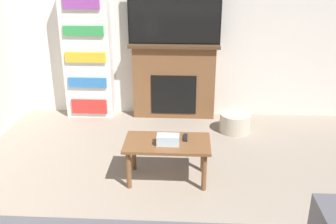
# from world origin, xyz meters

# --- Properties ---
(wall_back) EXTENTS (5.49, 0.06, 2.70)m
(wall_back) POSITION_xyz_m (0.00, 4.22, 1.35)
(wall_back) COLOR silver
(wall_back) RESTS_ON ground_plane
(fireplace) EXTENTS (1.24, 0.28, 1.05)m
(fireplace) POSITION_xyz_m (-0.05, 4.08, 0.53)
(fireplace) COLOR brown
(fireplace) RESTS_ON ground_plane
(tv) EXTENTS (1.23, 0.03, 0.76)m
(tv) POSITION_xyz_m (-0.05, 4.06, 1.43)
(tv) COLOR black
(tv) RESTS_ON fireplace
(coffee_table) EXTENTS (0.86, 0.48, 0.43)m
(coffee_table) POSITION_xyz_m (-0.05, 2.35, 0.36)
(coffee_table) COLOR brown
(coffee_table) RESTS_ON ground_plane
(tissue_box) EXTENTS (0.22, 0.12, 0.10)m
(tissue_box) POSITION_xyz_m (-0.04, 2.29, 0.48)
(tissue_box) COLOR silver
(tissue_box) RESTS_ON coffee_table
(remote_control) EXTENTS (0.04, 0.15, 0.02)m
(remote_control) POSITION_xyz_m (0.13, 2.43, 0.44)
(remote_control) COLOR black
(remote_control) RESTS_ON coffee_table
(bookshelf) EXTENTS (0.66, 0.29, 1.77)m
(bookshelf) POSITION_xyz_m (-1.24, 4.06, 0.88)
(bookshelf) COLOR white
(bookshelf) RESTS_ON ground_plane
(storage_basket) EXTENTS (0.40, 0.40, 0.24)m
(storage_basket) POSITION_xyz_m (0.77, 3.59, 0.12)
(storage_basket) COLOR #BCB29E
(storage_basket) RESTS_ON ground_plane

